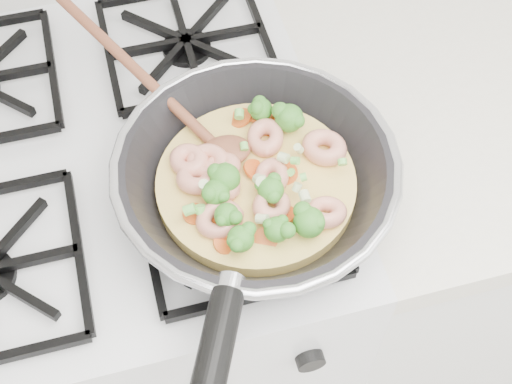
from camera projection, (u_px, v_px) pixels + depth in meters
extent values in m
cube|color=white|center=(144.00, 300.00, 1.30)|extent=(0.60, 0.60, 0.90)
cube|color=black|center=(96.00, 146.00, 0.91)|extent=(0.56, 0.56, 0.02)
torus|color=silver|center=(256.00, 165.00, 0.81)|extent=(0.34, 0.34, 0.01)
cylinder|color=black|center=(210.00, 378.00, 0.67)|extent=(0.11, 0.18, 0.03)
cylinder|color=#F1D069|center=(256.00, 184.00, 0.84)|extent=(0.24, 0.24, 0.02)
ellipsoid|color=brown|center=(225.00, 151.00, 0.84)|extent=(0.07, 0.08, 0.02)
cylinder|color=brown|center=(136.00, 70.00, 0.88)|extent=(0.16, 0.25, 0.08)
torus|color=#DC9B82|center=(324.00, 147.00, 0.84)|extent=(0.08, 0.08, 0.02)
torus|color=#DC9B82|center=(200.00, 177.00, 0.82)|extent=(0.06, 0.06, 0.03)
torus|color=#DC9B82|center=(265.00, 138.00, 0.85)|extent=(0.06, 0.06, 0.03)
torus|color=#DC9B82|center=(220.00, 169.00, 0.83)|extent=(0.06, 0.06, 0.03)
torus|color=#DC9B82|center=(272.00, 206.00, 0.80)|extent=(0.07, 0.07, 0.03)
torus|color=#DC9B82|center=(220.00, 219.00, 0.79)|extent=(0.06, 0.06, 0.02)
torus|color=#DC9B82|center=(189.00, 161.00, 0.83)|extent=(0.07, 0.07, 0.03)
torus|color=#DC9B82|center=(326.00, 212.00, 0.79)|extent=(0.05, 0.05, 0.03)
torus|color=#DC9B82|center=(272.00, 176.00, 0.82)|extent=(0.06, 0.05, 0.03)
torus|color=#DC9B82|center=(220.00, 185.00, 0.81)|extent=(0.07, 0.07, 0.03)
torus|color=#DC9B82|center=(208.00, 162.00, 0.83)|extent=(0.08, 0.08, 0.03)
ellipsoid|color=#458F2F|center=(261.00, 110.00, 0.86)|extent=(0.04, 0.04, 0.03)
ellipsoid|color=#458F2F|center=(277.00, 229.00, 0.77)|extent=(0.04, 0.04, 0.03)
ellipsoid|color=#458F2F|center=(309.00, 222.00, 0.77)|extent=(0.05, 0.05, 0.04)
ellipsoid|color=#458F2F|center=(271.00, 190.00, 0.80)|extent=(0.04, 0.04, 0.03)
ellipsoid|color=#458F2F|center=(216.00, 193.00, 0.79)|extent=(0.04, 0.04, 0.03)
ellipsoid|color=#458F2F|center=(241.00, 239.00, 0.76)|extent=(0.04, 0.04, 0.03)
ellipsoid|color=#458F2F|center=(227.00, 215.00, 0.78)|extent=(0.04, 0.04, 0.03)
ellipsoid|color=#458F2F|center=(289.00, 118.00, 0.85)|extent=(0.05, 0.05, 0.03)
ellipsoid|color=#458F2F|center=(225.00, 178.00, 0.80)|extent=(0.05, 0.05, 0.04)
cylinder|color=#D5571B|center=(268.00, 125.00, 0.87)|extent=(0.03, 0.03, 0.00)
cylinder|color=#D5571B|center=(266.00, 239.00, 0.78)|extent=(0.03, 0.03, 0.01)
cylinder|color=#D5571B|center=(284.00, 173.00, 0.83)|extent=(0.04, 0.04, 0.00)
cylinder|color=#D5571B|center=(214.00, 220.00, 0.80)|extent=(0.03, 0.03, 0.01)
cylinder|color=#D5571B|center=(231.00, 230.00, 0.79)|extent=(0.04, 0.04, 0.01)
cylinder|color=#D5571B|center=(261.00, 116.00, 0.88)|extent=(0.05, 0.04, 0.02)
cylinder|color=#D5571B|center=(195.00, 214.00, 0.80)|extent=(0.04, 0.04, 0.01)
cylinder|color=#D5571B|center=(225.00, 243.00, 0.78)|extent=(0.03, 0.03, 0.01)
cylinder|color=#D5571B|center=(286.00, 216.00, 0.80)|extent=(0.03, 0.03, 0.01)
cylinder|color=#D5571B|center=(240.00, 118.00, 0.88)|extent=(0.03, 0.03, 0.01)
cylinder|color=#D5571B|center=(256.00, 170.00, 0.83)|extent=(0.04, 0.04, 0.01)
cylinder|color=#74CF53|center=(303.00, 177.00, 0.79)|extent=(0.01, 0.01, 0.01)
cylinder|color=#74CF53|center=(342.00, 162.00, 0.81)|extent=(0.01, 0.01, 0.01)
cylinder|color=#74CF53|center=(236.00, 239.00, 0.76)|extent=(0.01, 0.01, 0.01)
cylinder|color=beige|center=(290.00, 116.00, 0.86)|extent=(0.01, 0.01, 0.01)
cylinder|color=beige|center=(299.00, 148.00, 0.83)|extent=(0.01, 0.01, 0.01)
cylinder|color=#74CF53|center=(190.00, 210.00, 0.78)|extent=(0.01, 0.01, 0.01)
cylinder|color=beige|center=(284.00, 158.00, 0.81)|extent=(0.01, 0.01, 0.01)
cylinder|color=#74CF53|center=(291.00, 172.00, 0.81)|extent=(0.01, 0.01, 0.01)
cylinder|color=#74CF53|center=(295.00, 161.00, 0.81)|extent=(0.01, 0.01, 0.01)
cylinder|color=#74CF53|center=(200.00, 209.00, 0.79)|extent=(0.01, 0.01, 0.01)
cylinder|color=beige|center=(262.00, 219.00, 0.78)|extent=(0.01, 0.01, 0.01)
cylinder|color=#74CF53|center=(226.00, 168.00, 0.81)|extent=(0.01, 0.01, 0.01)
cylinder|color=beige|center=(261.00, 179.00, 0.80)|extent=(0.01, 0.01, 0.01)
cylinder|color=beige|center=(297.00, 187.00, 0.80)|extent=(0.01, 0.01, 0.01)
cylinder|color=beige|center=(204.00, 185.00, 0.80)|extent=(0.01, 0.01, 0.01)
cylinder|color=beige|center=(305.00, 197.00, 0.78)|extent=(0.01, 0.01, 0.01)
cylinder|color=#74CF53|center=(244.00, 147.00, 0.83)|extent=(0.01, 0.01, 0.01)
cylinder|color=#74CF53|center=(239.00, 114.00, 0.86)|extent=(0.01, 0.01, 0.01)
cylinder|color=beige|center=(259.00, 180.00, 0.80)|extent=(0.01, 0.01, 0.01)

